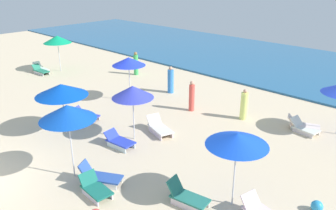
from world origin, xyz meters
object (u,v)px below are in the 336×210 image
(umbrella_5, at_px, (67,112))
(beachgoer_4, at_px, (244,105))
(lounge_chair_7_0, at_px, (41,69))
(beach_ball_0, at_px, (317,206))
(umbrella_2, at_px, (237,140))
(lounge_chair_5_1, at_px, (95,188))
(lounge_chair_5_0, at_px, (100,177))
(beachgoer_1, at_px, (136,64))
(lounge_chair_3_1, at_px, (302,125))
(umbrella_4, at_px, (133,92))
(lounge_chair_4_0, at_px, (119,141))
(beachgoer_0, at_px, (192,97))
(lounge_chair_3_0, at_px, (304,128))
(umbrella_1, at_px, (129,61))
(umbrella_6, at_px, (61,90))
(umbrella_7, at_px, (57,39))
(lounge_chair_6_0, at_px, (86,116))
(lounge_chair_4_1, at_px, (159,128))
(lounge_chair_7_1, at_px, (41,71))
(lounge_chair_2_1, at_px, (187,197))
(beachgoer_3, at_px, (171,81))

(umbrella_5, distance_m, beachgoer_4, 9.11)
(lounge_chair_7_0, bearing_deg, beach_ball_0, -95.48)
(umbrella_2, relative_size, lounge_chair_5_1, 1.97)
(lounge_chair_7_0, bearing_deg, lounge_chair_5_0, -111.07)
(lounge_chair_5_0, height_order, lounge_chair_7_0, lounge_chair_5_0)
(umbrella_2, xyz_separation_m, beachgoer_1, (-13.35, 7.61, -1.56))
(beachgoer_1, height_order, beach_ball_0, beachgoer_1)
(lounge_chair_3_1, bearing_deg, lounge_chair_5_0, 139.41)
(lounge_chair_3_1, bearing_deg, umbrella_2, 165.18)
(umbrella_2, height_order, umbrella_4, umbrella_2)
(lounge_chair_4_0, height_order, beachgoer_0, beachgoer_0)
(lounge_chair_3_0, distance_m, lounge_chair_7_0, 18.71)
(beachgoer_4, bearing_deg, lounge_chair_3_0, -54.18)
(lounge_chair_3_1, height_order, lounge_chair_5_1, lounge_chair_5_1)
(umbrella_1, height_order, umbrella_6, umbrella_1)
(lounge_chair_5_0, relative_size, umbrella_7, 0.60)
(umbrella_1, height_order, lounge_chair_5_0, umbrella_1)
(umbrella_6, bearing_deg, lounge_chair_3_1, 45.54)
(lounge_chair_6_0, bearing_deg, lounge_chair_3_1, -73.98)
(umbrella_7, relative_size, beachgoer_1, 1.59)
(lounge_chair_6_0, bearing_deg, beachgoer_0, -54.43)
(lounge_chair_7_0, bearing_deg, lounge_chair_4_1, -95.89)
(umbrella_5, distance_m, lounge_chair_5_1, 2.73)
(lounge_chair_5_1, bearing_deg, beachgoer_1, 47.16)
(lounge_chair_5_1, bearing_deg, lounge_chair_7_1, 72.97)
(umbrella_2, relative_size, lounge_chair_5_0, 1.61)
(lounge_chair_4_1, xyz_separation_m, lounge_chair_6_0, (-3.69, -1.53, -0.02))
(lounge_chair_5_1, height_order, lounge_chair_7_1, lounge_chair_5_1)
(lounge_chair_4_0, relative_size, lounge_chair_7_0, 0.97)
(lounge_chair_2_1, bearing_deg, umbrella_1, 50.54)
(umbrella_1, relative_size, beachgoer_3, 1.55)
(beachgoer_0, xyz_separation_m, beachgoer_4, (2.62, 0.95, -0.06))
(beachgoer_0, bearing_deg, lounge_chair_5_1, 31.01)
(umbrella_4, xyz_separation_m, beachgoer_1, (-7.57, 6.75, -1.45))
(lounge_chair_3_1, relative_size, beachgoer_3, 0.96)
(lounge_chair_3_0, relative_size, umbrella_5, 0.49)
(umbrella_1, height_order, lounge_chair_5_1, umbrella_1)
(lounge_chair_3_1, xyz_separation_m, umbrella_7, (-17.31, -2.67, 2.13))
(lounge_chair_2_1, xyz_separation_m, umbrella_6, (-7.50, 0.10, 1.81))
(lounge_chair_5_1, xyz_separation_m, beachgoer_0, (-2.50, 7.94, 0.54))
(umbrella_1, height_order, beachgoer_3, umbrella_1)
(umbrella_6, bearing_deg, beachgoer_3, 92.66)
(umbrella_5, bearing_deg, lounge_chair_7_1, 157.38)
(umbrella_4, distance_m, lounge_chair_7_1, 13.03)
(umbrella_2, bearing_deg, lounge_chair_5_1, -142.56)
(lounge_chair_6_0, bearing_deg, lounge_chair_5_0, -140.88)
(lounge_chair_3_0, bearing_deg, lounge_chair_4_1, 142.16)
(lounge_chair_6_0, distance_m, umbrella_7, 10.03)
(lounge_chair_7_0, bearing_deg, umbrella_4, -101.04)
(umbrella_5, xyz_separation_m, beach_ball_0, (7.19, 4.18, -2.36))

